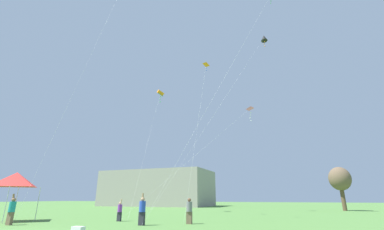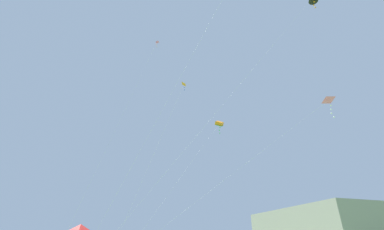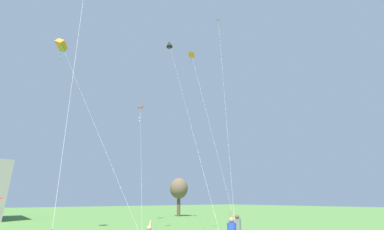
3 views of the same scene
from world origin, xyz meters
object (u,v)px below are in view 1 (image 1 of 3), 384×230
festival_tent (16,180)px  cooler_box (78,230)px  person_grey_shirt (189,210)px  kite_pink_delta_5 (249,110)px  kite_black_diamond_4 (264,38)px  kite_orange_delta_2 (268,1)px  person_blue_shirt (142,210)px  person_purple_shirt (120,210)px  kite_orange_box_3 (160,93)px  kite_orange_delta_1 (206,67)px  person_teal_shirt (12,210)px

festival_tent → cooler_box: 11.86m
person_grey_shirt → kite_pink_delta_5: kite_pink_delta_5 is taller
festival_tent → person_grey_shirt: bearing=12.9°
person_grey_shirt → kite_black_diamond_4: kite_black_diamond_4 is taller
cooler_box → kite_orange_delta_2: kite_orange_delta_2 is taller
person_blue_shirt → person_purple_shirt: (-3.40, 2.13, -0.20)m
person_purple_shirt → kite_orange_box_3: bearing=133.2°
person_blue_shirt → kite_orange_box_3: (-6.78, 14.49, 15.47)m
kite_pink_delta_5 → kite_orange_delta_1: bearing=-98.8°
cooler_box → kite_pink_delta_5: size_ratio=0.03×
kite_orange_delta_2 → kite_black_diamond_4: kite_black_diamond_4 is taller
kite_orange_delta_1 → kite_pink_delta_5: 14.75m
person_purple_shirt → person_grey_shirt: bearing=27.5°
cooler_box → kite_orange_delta_2: (10.46, 14.90, 24.06)m
kite_orange_delta_1 → kite_black_diamond_4: size_ratio=0.60×
person_teal_shirt → kite_orange_delta_2: size_ratio=0.08×
kite_black_diamond_4 → festival_tent: bearing=-134.0°
cooler_box → person_purple_shirt: 7.59m
festival_tent → kite_black_diamond_4: bearing=46.0°
person_purple_shirt → kite_pink_delta_5: bearing=94.0°
person_teal_shirt → cooler_box: bearing=133.5°
festival_tent → kite_orange_delta_1: bearing=28.7°
cooler_box → kite_orange_box_3: 26.09m
person_purple_shirt → kite_orange_delta_2: bearing=58.7°
kite_orange_box_3 → kite_black_diamond_4: bearing=18.2°
person_blue_shirt → person_purple_shirt: bearing=36.6°
person_blue_shirt → kite_pink_delta_5: 25.77m
kite_orange_delta_1 → kite_orange_box_3: (-9.56, 7.79, 1.45)m
person_teal_shirt → kite_orange_delta_1: kite_orange_delta_1 is taller
kite_orange_delta_2 → person_teal_shirt: bearing=-144.5°
person_blue_shirt → kite_orange_delta_1: 15.79m
kite_black_diamond_4 → cooler_box: bearing=-110.5°
kite_orange_delta_1 → kite_orange_box_3: 12.42m
cooler_box → kite_black_diamond_4: kite_black_diamond_4 is taller
person_teal_shirt → kite_black_diamond_4: kite_black_diamond_4 is taller
cooler_box → person_blue_shirt: 5.11m
festival_tent → kite_orange_box_3: bearing=72.8°
kite_orange_box_3 → kite_pink_delta_5: kite_orange_box_3 is taller
festival_tent → cooler_box: size_ratio=5.96×
person_teal_shirt → kite_pink_delta_5: 31.16m
kite_orange_delta_1 → kite_orange_delta_2: (6.87, 3.23, 9.19)m
festival_tent → kite_orange_delta_1: size_ratio=0.25×
person_blue_shirt → person_grey_shirt: bearing=-73.5°
kite_orange_box_3 → kite_orange_delta_1: bearing=-39.2°
kite_orange_delta_1 → kite_pink_delta_5: kite_orange_delta_1 is taller
cooler_box → kite_pink_delta_5: bearing=77.4°
person_grey_shirt → kite_orange_delta_1: 14.82m
kite_orange_delta_2 → kite_orange_box_3: 18.73m
festival_tent → kite_orange_delta_2: size_ratio=0.15×
person_purple_shirt → kite_orange_box_3: kite_orange_box_3 is taller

